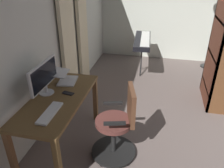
% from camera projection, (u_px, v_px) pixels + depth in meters
% --- Properties ---
extents(back_room_partition, '(5.89, 0.10, 2.58)m').
position_uv_depth(back_room_partition, '(43.00, 35.00, 3.07)').
color(back_room_partition, silver).
rests_on(back_room_partition, ground).
extents(curtain_left_panel, '(0.42, 0.06, 2.27)m').
position_uv_depth(curtain_left_panel, '(82.00, 26.00, 4.20)').
color(curtain_left_panel, beige).
rests_on(curtain_left_panel, ground).
extents(curtain_right_panel, '(0.50, 0.06, 2.27)m').
position_uv_depth(curtain_right_panel, '(68.00, 35.00, 3.61)').
color(curtain_right_panel, beige).
rests_on(curtain_right_panel, ground).
extents(desk, '(1.37, 0.60, 0.73)m').
position_uv_depth(desk, '(59.00, 105.00, 2.74)').
color(desk, brown).
rests_on(desk, ground).
extents(office_chair, '(0.56, 0.56, 0.93)m').
position_uv_depth(office_chair, '(119.00, 126.00, 2.69)').
color(office_chair, black).
rests_on(office_chair, ground).
extents(computer_monitor, '(0.61, 0.18, 0.40)m').
position_uv_depth(computer_monitor, '(44.00, 76.00, 2.68)').
color(computer_monitor, silver).
rests_on(computer_monitor, desk).
extents(computer_keyboard, '(0.41, 0.12, 0.02)m').
position_uv_depth(computer_keyboard, '(50.00, 113.00, 2.39)').
color(computer_keyboard, white).
rests_on(computer_keyboard, desk).
extents(laptop, '(0.35, 0.38, 0.15)m').
position_uv_depth(laptop, '(64.00, 78.00, 3.04)').
color(laptop, silver).
rests_on(laptop, desk).
extents(computer_mouse, '(0.06, 0.10, 0.04)m').
position_uv_depth(computer_mouse, '(62.00, 74.00, 3.24)').
color(computer_mouse, silver).
rests_on(computer_mouse, desk).
extents(cell_phone_face_up, '(0.09, 0.15, 0.01)m').
position_uv_depth(cell_phone_face_up, '(68.00, 93.00, 2.77)').
color(cell_phone_face_up, black).
rests_on(cell_phone_face_up, desk).
extents(bookshelf, '(0.87, 0.30, 1.67)m').
position_uv_depth(bookshelf, '(219.00, 55.00, 3.63)').
color(bookshelf, brown).
rests_on(bookshelf, ground).
extents(piano_keyboard, '(1.23, 0.41, 0.79)m').
position_uv_depth(piano_keyboard, '(143.00, 41.00, 4.72)').
color(piano_keyboard, black).
rests_on(piano_keyboard, ground).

